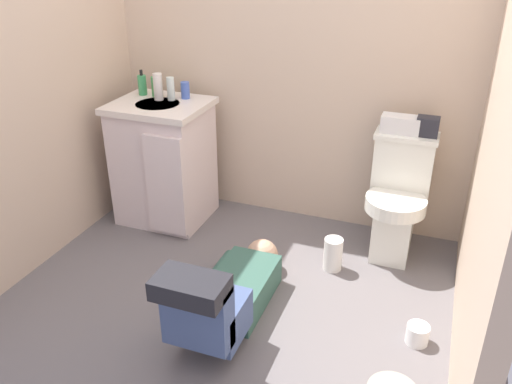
{
  "coord_description": "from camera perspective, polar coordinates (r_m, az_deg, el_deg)",
  "views": [
    {
      "loc": [
        0.98,
        -2.22,
        1.82
      ],
      "look_at": [
        0.01,
        0.33,
        0.45
      ],
      "focal_mm": 37.19,
      "sensor_mm": 36.0,
      "label": 1
    }
  ],
  "objects": [
    {
      "name": "toilet",
      "position": [
        3.27,
        14.98,
        -0.7
      ],
      "size": [
        0.36,
        0.46,
        0.75
      ],
      "color": "silver",
      "rests_on": "ground_plane"
    },
    {
      "name": "vanity_cabinet",
      "position": [
        3.6,
        -9.87,
        3.29
      ],
      "size": [
        0.6,
        0.53,
        0.82
      ],
      "color": "silver",
      "rests_on": "ground_plane"
    },
    {
      "name": "tissue_box",
      "position": [
        3.19,
        15.29,
        7.05
      ],
      "size": [
        0.22,
        0.11,
        0.1
      ],
      "primitive_type": "cube",
      "color": "silver",
      "rests_on": "toilet"
    },
    {
      "name": "soap_dispenser",
      "position": [
        3.65,
        -12.14,
        11.23
      ],
      "size": [
        0.06,
        0.06,
        0.17
      ],
      "color": "#3E9A5B",
      "rests_on": "vanity_cabinet"
    },
    {
      "name": "paper_towel_roll",
      "position": [
        3.16,
        8.28,
        -6.62
      ],
      "size": [
        0.11,
        0.11,
        0.2
      ],
      "primitive_type": "cylinder",
      "color": "white",
      "rests_on": "ground_plane"
    },
    {
      "name": "wall_back",
      "position": [
        3.43,
        3.89,
        16.15
      ],
      "size": [
        2.5,
        0.08,
        2.4
      ],
      "primitive_type": "cube",
      "color": "beige",
      "rests_on": "ground_plane"
    },
    {
      "name": "faucet",
      "position": [
        3.57,
        -9.31,
        10.85
      ],
      "size": [
        0.02,
        0.02,
        0.1
      ],
      "primitive_type": "cylinder",
      "color": "silver",
      "rests_on": "vanity_cabinet"
    },
    {
      "name": "toiletry_bag",
      "position": [
        3.18,
        17.98,
        6.72
      ],
      "size": [
        0.12,
        0.09,
        0.11
      ],
      "primitive_type": "cube",
      "color": "#26262D",
      "rests_on": "toilet"
    },
    {
      "name": "bottle_blue",
      "position": [
        3.52,
        -7.62,
        10.8
      ],
      "size": [
        0.06,
        0.06,
        0.11
      ],
      "primitive_type": "cylinder",
      "color": "#4664BF",
      "rests_on": "vanity_cabinet"
    },
    {
      "name": "ground_plane",
      "position": [
        3.05,
        -2.5,
        -10.53
      ],
      "size": [
        2.84,
        2.92,
        0.04
      ],
      "primitive_type": "cube",
      "color": "slate"
    },
    {
      "name": "wall_left",
      "position": [
        3.18,
        -24.06,
        13.17
      ],
      "size": [
        0.08,
        1.92,
        2.4
      ],
      "primitive_type": "cube",
      "color": "beige",
      "rests_on": "ground_plane"
    },
    {
      "name": "bottle_white",
      "position": [
        3.51,
        -10.5,
        11.07
      ],
      "size": [
        0.06,
        0.06,
        0.17
      ],
      "primitive_type": "cylinder",
      "color": "white",
      "rests_on": "vanity_cabinet"
    },
    {
      "name": "bottle_green",
      "position": [
        3.59,
        -10.83,
        11.06
      ],
      "size": [
        0.04,
        0.04,
        0.13
      ],
      "primitive_type": "cylinder",
      "color": "#469B53",
      "rests_on": "vanity_cabinet"
    },
    {
      "name": "bottle_clear",
      "position": [
        3.49,
        -9.16,
        10.91
      ],
      "size": [
        0.05,
        0.05,
        0.15
      ],
      "primitive_type": "cylinder",
      "color": "silver",
      "rests_on": "vanity_cabinet"
    },
    {
      "name": "person_plumber",
      "position": [
        2.7,
        -3.25,
        -10.94
      ],
      "size": [
        0.39,
        1.06,
        0.52
      ],
      "color": "#33594C",
      "rests_on": "ground_plane"
    },
    {
      "name": "toilet_paper_roll",
      "position": [
        2.77,
        16.98,
        -14.42
      ],
      "size": [
        0.11,
        0.11,
        0.1
      ],
      "primitive_type": "cylinder",
      "color": "white",
      "rests_on": "ground_plane"
    }
  ]
}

